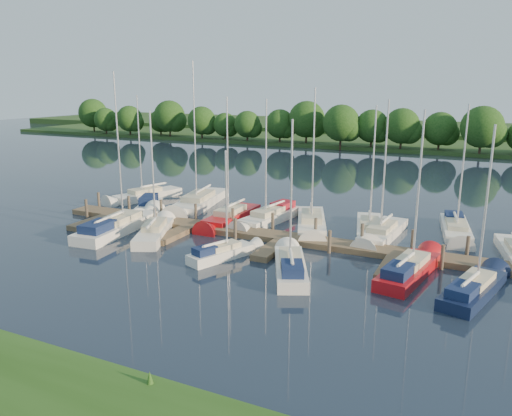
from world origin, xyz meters
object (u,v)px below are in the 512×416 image
at_px(sailboat_n_0, 145,197).
at_px(sailboat_s_2, 223,254).
at_px(dock, 283,241).
at_px(motorboat, 148,207).
at_px(sailboat_n_5, 311,225).

distance_m(sailboat_n_0, sailboat_s_2, 19.41).
bearing_deg(dock, motorboat, 166.03).
bearing_deg(sailboat_s_2, sailboat_n_5, 94.75).
xyz_separation_m(motorboat, sailboat_n_5, (15.27, 0.85, -0.07)).
bearing_deg(sailboat_s_2, dock, 85.30).
distance_m(motorboat, sailboat_n_5, 15.30).
bearing_deg(sailboat_s_2, sailboat_n_0, 164.96).
relative_size(sailboat_n_0, motorboat, 1.97).
height_order(dock, motorboat, motorboat).
bearing_deg(sailboat_n_5, motorboat, -17.14).
relative_size(dock, sailboat_n_5, 3.52).
bearing_deg(sailboat_s_2, motorboat, 168.26).
height_order(motorboat, sailboat_s_2, sailboat_s_2).
xyz_separation_m(sailboat_n_5, sailboat_s_2, (-2.90, -9.20, 0.04)).
height_order(sailboat_n_0, motorboat, sailboat_n_0).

